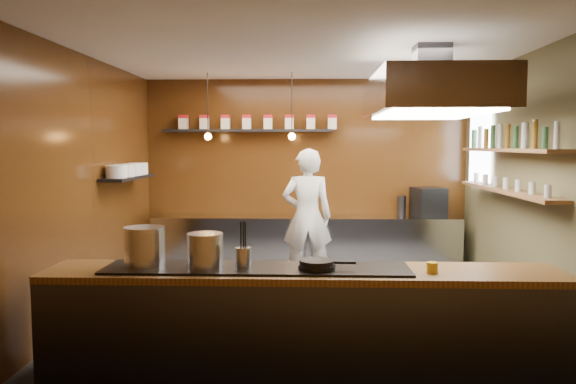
{
  "coord_description": "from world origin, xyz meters",
  "views": [
    {
      "loc": [
        0.04,
        -6.3,
        1.98
      ],
      "look_at": [
        -0.21,
        0.4,
        1.42
      ],
      "focal_mm": 35.0,
      "sensor_mm": 36.0,
      "label": 1
    }
  ],
  "objects_px": {
    "extractor_hood": "(431,94)",
    "stockpot_large": "(145,246)",
    "chef": "(307,217)",
    "stockpot_small": "(205,250)",
    "espresso_machine": "(428,202)"
  },
  "relations": [
    {
      "from": "extractor_hood",
      "to": "stockpot_large",
      "type": "xyz_separation_m",
      "value": [
        -2.67,
        -1.18,
        -1.4
      ]
    },
    {
      "from": "extractor_hood",
      "to": "chef",
      "type": "height_order",
      "value": "extractor_hood"
    },
    {
      "from": "stockpot_small",
      "to": "chef",
      "type": "xyz_separation_m",
      "value": [
        0.86,
        3.21,
        -0.12
      ]
    },
    {
      "from": "espresso_machine",
      "to": "chef",
      "type": "relative_size",
      "value": 0.23
    },
    {
      "from": "stockpot_large",
      "to": "chef",
      "type": "xyz_separation_m",
      "value": [
        1.39,
        3.17,
        -0.14
      ]
    },
    {
      "from": "stockpot_large",
      "to": "espresso_machine",
      "type": "xyz_separation_m",
      "value": [
        3.23,
        3.81,
        0.01
      ]
    },
    {
      "from": "espresso_machine",
      "to": "chef",
      "type": "xyz_separation_m",
      "value": [
        -1.84,
        -0.64,
        -0.15
      ]
    },
    {
      "from": "espresso_machine",
      "to": "extractor_hood",
      "type": "bearing_deg",
      "value": -117.38
    },
    {
      "from": "stockpot_large",
      "to": "chef",
      "type": "distance_m",
      "value": 3.47
    },
    {
      "from": "stockpot_small",
      "to": "espresso_machine",
      "type": "bearing_deg",
      "value": 54.96
    },
    {
      "from": "stockpot_small",
      "to": "chef",
      "type": "relative_size",
      "value": 0.16
    },
    {
      "from": "stockpot_small",
      "to": "espresso_machine",
      "type": "distance_m",
      "value": 4.7
    },
    {
      "from": "extractor_hood",
      "to": "chef",
      "type": "distance_m",
      "value": 2.82
    },
    {
      "from": "stockpot_small",
      "to": "espresso_machine",
      "type": "xyz_separation_m",
      "value": [
        2.7,
        3.85,
        0.03
      ]
    },
    {
      "from": "espresso_machine",
      "to": "stockpot_large",
      "type": "bearing_deg",
      "value": -145.63
    }
  ]
}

